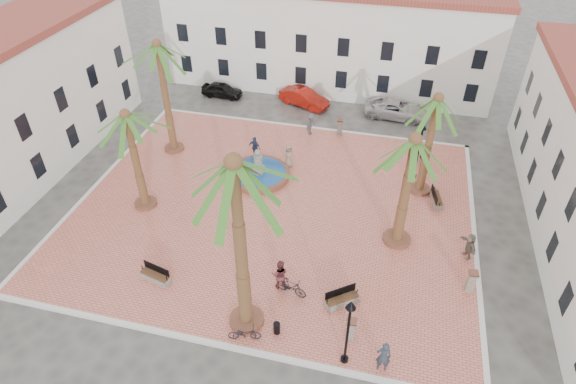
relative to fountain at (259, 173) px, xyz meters
name	(u,v)px	position (x,y,z in m)	size (l,w,h in m)	color
ground	(274,208)	(1.97, -3.10, -0.47)	(120.00, 120.00, 0.00)	#56544F
plaza	(274,208)	(1.97, -3.10, -0.39)	(26.00, 22.00, 0.15)	#E1735E
kerb_n	(308,127)	(1.97, 7.90, -0.39)	(26.30, 0.30, 0.16)	silver
kerb_s	(216,344)	(1.97, -14.10, -0.39)	(26.30, 0.30, 0.16)	silver
kerb_e	(475,239)	(14.97, -3.10, -0.39)	(0.30, 22.30, 0.16)	silver
kerb_w	(101,180)	(-11.03, -3.10, -0.39)	(0.30, 22.30, 0.16)	silver
building_north	(329,36)	(1.97, 16.90, 4.30)	(30.40, 7.40, 9.50)	white
building_west	(6,110)	(-17.03, -3.10, 4.55)	(6.40, 24.40, 10.00)	white
fountain	(259,173)	(0.00, 0.00, 0.00)	(4.50, 4.50, 2.33)	brown
palm_nw	(159,56)	(-7.55, 1.97, 7.33)	(4.90, 4.90, 8.86)	brown
palm_sw	(128,126)	(-6.51, -4.93, 5.77)	(4.87, 4.87, 7.23)	brown
palm_s	(235,183)	(3.06, -12.45, 8.65)	(5.81, 5.81, 10.40)	brown
palm_e	(413,153)	(10.22, -4.41, 6.10)	(5.55, 5.55, 7.69)	brown
palm_ne	(436,110)	(11.44, 1.14, 6.02)	(4.94, 4.94, 7.49)	brown
bench_s	(155,276)	(-2.80, -10.96, -0.04)	(1.93, 0.99, 0.98)	gray
bench_se	(342,300)	(7.67, -10.12, -0.03)	(1.89, 1.63, 1.01)	gray
bench_e	(436,199)	(12.57, 0.01, -0.05)	(0.90, 1.89, 0.96)	gray
bench_ne	(425,163)	(11.72, 4.28, -0.08)	(0.96, 1.66, 0.84)	gray
lamppost_s	(349,322)	(8.33, -13.50, 2.64)	(0.47, 0.47, 4.37)	black
lamppost_e	(420,141)	(11.00, 2.68, 2.71)	(0.48, 0.48, 4.46)	black
bollard_se	(351,329)	(8.42, -12.16, 0.39)	(0.53, 0.53, 1.37)	gray
bollard_n	(340,127)	(4.78, 7.30, 0.40)	(0.52, 0.52, 1.38)	gray
bollard_e	(471,281)	(14.37, -7.48, 0.41)	(0.54, 0.54, 1.40)	gray
litter_bin	(277,328)	(4.76, -12.74, 0.03)	(0.36, 0.36, 0.69)	black
cyclist_a	(384,356)	(10.11, -13.50, 0.64)	(0.70, 0.46, 1.92)	#2D3442
bicycle_a	(245,333)	(3.31, -13.50, 0.12)	(0.58, 1.68, 0.88)	black
cyclist_b	(280,275)	(4.16, -9.76, 0.66)	(0.95, 0.74, 1.96)	brown
bicycle_b	(291,287)	(4.88, -10.10, 0.23)	(0.51, 1.82, 1.10)	black
pedestrian_fountain_a	(289,156)	(1.81, 1.83, 0.60)	(0.89, 0.58, 1.82)	#8C765A
pedestrian_fountain_b	(255,147)	(-1.00, 2.37, 0.59)	(1.06, 0.44, 1.81)	#3A4360
pedestrian_north	(311,124)	(2.44, 6.81, 0.62)	(1.20, 0.69, 1.86)	#454549
pedestrian_east	(469,246)	(14.37, -4.81, 0.54)	(1.58, 0.50, 1.71)	gray
car_black	(222,90)	(-7.13, 11.83, 0.19)	(1.55, 3.86, 1.31)	black
car_red	(304,98)	(0.77, 11.88, 0.31)	(1.63, 4.69, 1.54)	#A1150C
car_silver	(394,110)	(8.93, 11.78, 0.16)	(1.76, 4.32, 1.25)	#B6B5BF
car_white	(396,109)	(9.06, 11.74, 0.28)	(2.48, 5.38, 1.50)	beige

